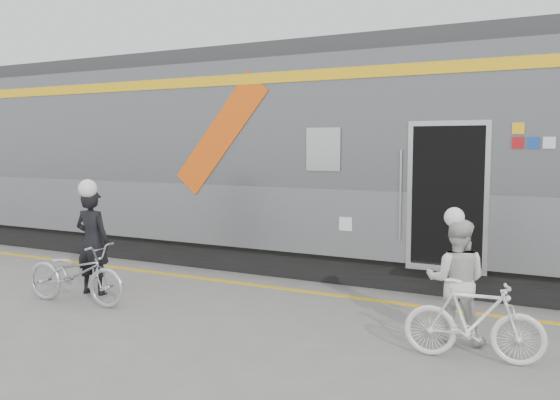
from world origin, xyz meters
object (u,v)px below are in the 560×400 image
Objects in this scene: man at (93,242)px; bicycle_left at (75,273)px; woman at (456,281)px; bicycle_right at (474,321)px.

bicycle_left is (0.20, -0.55, -0.37)m from man.
bicycle_left is 5.34m from woman.
bicycle_left is 1.17× the size of woman.
man is 5.78m from bicycle_right.
woman is (5.46, 0.32, -0.09)m from man.
bicycle_right is (5.76, -0.23, -0.38)m from man.
man is at bearing 80.33° from bicycle_right.
woman is (5.26, 0.87, 0.28)m from bicycle_left.
woman reaches higher than bicycle_right.
bicycle_left is at bearing 85.91° from bicycle_right.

